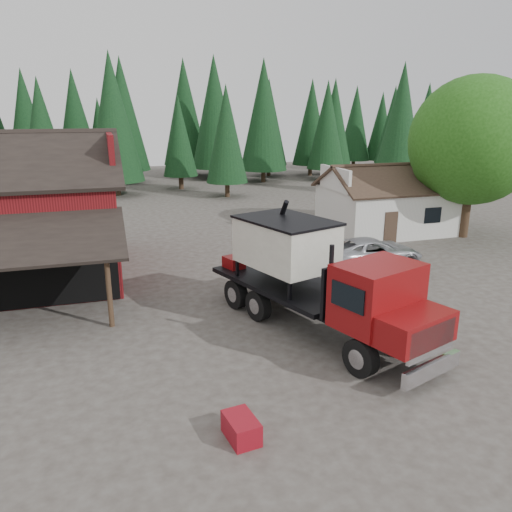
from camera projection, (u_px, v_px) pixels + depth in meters
name	position (u px, v px, depth m)	size (l,w,h in m)	color
ground	(266.00, 330.00, 18.97)	(120.00, 120.00, 0.00)	#403932
farmhouse	(387.00, 207.00, 34.11)	(8.60, 6.42, 4.65)	silver
deciduous_tree	(474.00, 146.00, 31.28)	(8.00, 8.00, 10.20)	#382619
conifer_backdrop	(152.00, 183.00, 57.46)	(76.00, 16.00, 16.00)	black
near_pine_b	(226.00, 134.00, 46.52)	(3.96, 3.96, 10.40)	#382619
near_pine_c	(401.00, 123.00, 47.12)	(4.84, 4.84, 12.40)	#382619
near_pine_d	(113.00, 117.00, 46.91)	(5.28, 5.28, 13.40)	#382619
feed_truck	(316.00, 276.00, 18.42)	(5.90, 10.59, 4.63)	black
silver_car	(372.00, 252.00, 26.66)	(2.50, 5.41, 1.50)	#B9BBC1
equip_box	(241.00, 428.00, 12.63)	(0.70, 1.10, 0.60)	maroon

